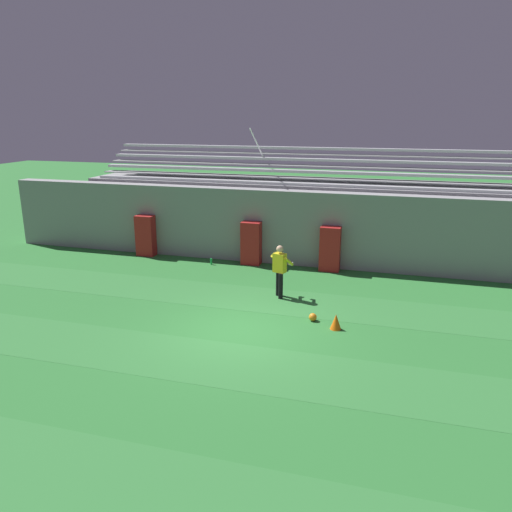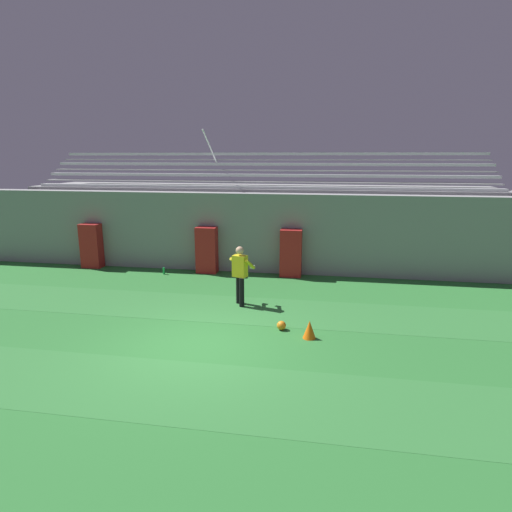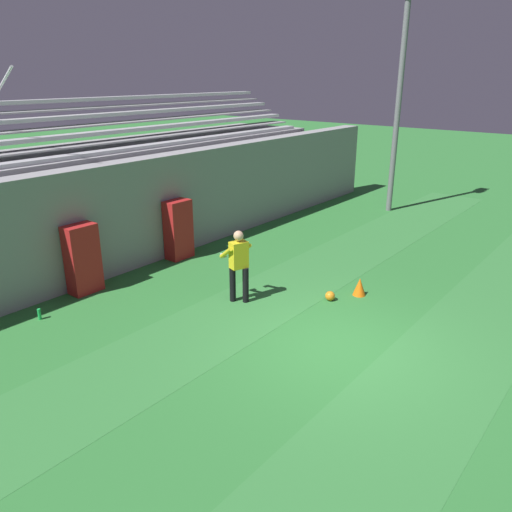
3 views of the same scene
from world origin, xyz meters
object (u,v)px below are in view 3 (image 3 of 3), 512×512
Objects in this scene: padding_pillar_gate_left at (83,259)px; floodlight_pole at (402,67)px; padding_pillar_gate_right at (178,230)px; soccer_ball at (330,296)px; goalkeeper at (238,262)px; traffic_cone at (360,287)px; water_bottle at (39,314)px.

floodlight_pole reaches higher than padding_pillar_gate_left.
padding_pillar_gate_right reaches higher than soccer_ball.
padding_pillar_gate_right is 0.98× the size of goalkeeper.
goalkeeper is (-9.63, -0.85, -4.11)m from floodlight_pole.
floodlight_pole is at bearing -15.19° from padding_pillar_gate_right.
floodlight_pole reaches higher than soccer_ball.
padding_pillar_gate_left reaches higher than soccer_ball.
water_bottle is at bearing 139.02° from traffic_cone.
water_bottle is (-1.44, -0.50, -0.70)m from padding_pillar_gate_left.
water_bottle reaches higher than soccer_ball.
traffic_cone is 1.75× the size of water_bottle.
goalkeeper reaches higher than soccer_ball.
soccer_ball is at bearing -87.49° from padding_pillar_gate_right.
soccer_ball is (-8.30, -2.44, -4.96)m from floodlight_pole.
padding_pillar_gate_left is at bearing 168.64° from floodlight_pole.
traffic_cone is at bearing -159.75° from floodlight_pole.
traffic_cone is at bearing -28.79° from soccer_ball.
padding_pillar_gate_right is 5.23m from traffic_cone.
padding_pillar_gate_right is 0.20× the size of floodlight_pole.
floodlight_pole reaches higher than goalkeeper.
goalkeeper reaches higher than water_bottle.
goalkeeper is 7.59× the size of soccer_ball.
floodlight_pole reaches higher than water_bottle.
padding_pillar_gate_right is at bearing 6.44° from water_bottle.
padding_pillar_gate_right is 3.89× the size of traffic_cone.
floodlight_pole is (11.50, -2.31, 4.25)m from padding_pillar_gate_left.
goalkeeper is (-1.12, -3.16, 0.14)m from padding_pillar_gate_right.
water_bottle is at bearing 137.52° from soccer_ball.
padding_pillar_gate_right is (2.99, 0.00, 0.00)m from padding_pillar_gate_left.
padding_pillar_gate_right is 6.81× the size of water_bottle.
traffic_cone reaches higher than soccer_ball.
padding_pillar_gate_right is 9.79m from floodlight_pole.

